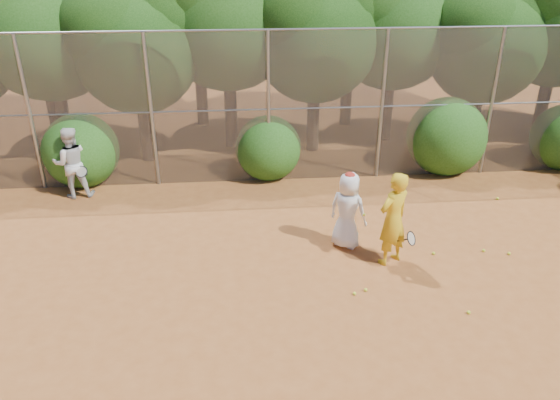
{
  "coord_description": "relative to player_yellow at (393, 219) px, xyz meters",
  "views": [
    {
      "loc": [
        -1.87,
        -7.69,
        6.17
      ],
      "look_at": [
        -1.0,
        2.5,
        1.1
      ],
      "focal_mm": 35.0,
      "sensor_mm": 36.0,
      "label": 1
    }
  ],
  "objects": [
    {
      "name": "ground",
      "position": [
        -1.2,
        -1.66,
        -1.0
      ],
      "size": [
        80.0,
        80.0,
        0.0
      ],
      "primitive_type": "plane",
      "color": "brown",
      "rests_on": "ground"
    },
    {
      "name": "fence_back",
      "position": [
        -1.31,
        4.34,
        1.05
      ],
      "size": [
        20.05,
        0.09,
        4.03
      ],
      "color": "gray",
      "rests_on": "ground"
    },
    {
      "name": "tree_1",
      "position": [
        -8.14,
        6.88,
        3.17
      ],
      "size": [
        4.64,
        4.03,
        6.35
      ],
      "color": "black",
      "rests_on": "ground"
    },
    {
      "name": "tree_2",
      "position": [
        -5.64,
        6.18,
        2.59
      ],
      "size": [
        3.99,
        3.47,
        5.47
      ],
      "color": "black",
      "rests_on": "ground"
    },
    {
      "name": "tree_4",
      "position": [
        -0.64,
        6.58,
        2.76
      ],
      "size": [
        4.19,
        3.64,
        5.73
      ],
      "color": "black",
      "rests_on": "ground"
    },
    {
      "name": "tree_5",
      "position": [
        1.86,
        7.38,
        3.05
      ],
      "size": [
        4.51,
        3.92,
        6.17
      ],
      "color": "black",
      "rests_on": "ground"
    },
    {
      "name": "tree_6",
      "position": [
        4.35,
        6.38,
        2.47
      ],
      "size": [
        3.86,
        3.36,
        5.29
      ],
      "color": "black",
      "rests_on": "ground"
    },
    {
      "name": "tree_11",
      "position": [
        0.86,
        8.98,
        3.17
      ],
      "size": [
        4.64,
        4.03,
        6.35
      ],
      "color": "black",
      "rests_on": "ground"
    },
    {
      "name": "bush_0",
      "position": [
        -7.2,
        4.64,
        0.0
      ],
      "size": [
        2.0,
        2.0,
        2.0
      ],
      "primitive_type": "sphere",
      "color": "#1D4C13",
      "rests_on": "ground"
    },
    {
      "name": "bush_1",
      "position": [
        -2.2,
        4.64,
        -0.1
      ],
      "size": [
        1.8,
        1.8,
        1.8
      ],
      "primitive_type": "sphere",
      "color": "#1D4C13",
      "rests_on": "ground"
    },
    {
      "name": "bush_2",
      "position": [
        2.8,
        4.64,
        0.1
      ],
      "size": [
        2.2,
        2.2,
        2.2
      ],
      "primitive_type": "sphere",
      "color": "#1D4C13",
      "rests_on": "ground"
    },
    {
      "name": "player_yellow",
      "position": [
        0.0,
        0.0,
        0.0
      ],
      "size": [
        0.95,
        0.79,
        2.0
      ],
      "rotation": [
        0.0,
        0.0,
        3.69
      ],
      "color": "gold",
      "rests_on": "ground"
    },
    {
      "name": "player_teen",
      "position": [
        -0.77,
        0.72,
        -0.14
      ],
      "size": [
        0.99,
        0.93,
        1.73
      ],
      "rotation": [
        0.0,
        0.0,
        2.51
      ],
      "color": "white",
      "rests_on": "ground"
    },
    {
      "name": "player_white",
      "position": [
        -7.22,
        3.74,
        -0.07
      ],
      "size": [
        1.02,
        0.86,
        1.85
      ],
      "rotation": [
        0.0,
        0.0,
        3.34
      ],
      "color": "silver",
      "rests_on": "ground"
    },
    {
      "name": "ball_0",
      "position": [
        2.12,
        0.19,
        -0.96
      ],
      "size": [
        0.07,
        0.07,
        0.07
      ],
      "primitive_type": "sphere",
      "color": "#C2D827",
      "rests_on": "ground"
    },
    {
      "name": "ball_1",
      "position": [
        1.01,
        0.17,
        -0.96
      ],
      "size": [
        0.07,
        0.07,
        0.07
      ],
      "primitive_type": "sphere",
      "color": "#C2D827",
      "rests_on": "ground"
    },
    {
      "name": "ball_2",
      "position": [
        0.97,
        -1.82,
        -0.96
      ],
      "size": [
        0.07,
        0.07,
        0.07
      ],
      "primitive_type": "sphere",
      "color": "#C2D827",
      "rests_on": "ground"
    },
    {
      "name": "ball_3",
      "position": [
        2.61,
        0.03,
        -0.96
      ],
      "size": [
        0.07,
        0.07,
        0.07
      ],
      "primitive_type": "sphere",
      "color": "#C2D827",
      "rests_on": "ground"
    },
    {
      "name": "ball_4",
      "position": [
        -0.72,
        -0.99,
        -0.96
      ],
      "size": [
        0.07,
        0.07,
        0.07
      ],
      "primitive_type": "sphere",
      "color": "#C2D827",
      "rests_on": "ground"
    },
    {
      "name": "ball_5",
      "position": [
        3.52,
        2.59,
        -0.96
      ],
      "size": [
        0.07,
        0.07,
        0.07
      ],
      "primitive_type": "sphere",
      "color": "#C2D827",
      "rests_on": "ground"
    },
    {
      "name": "ball_6",
      "position": [
        -0.95,
        -1.09,
        -0.96
      ],
      "size": [
        0.07,
        0.07,
        0.07
      ],
      "primitive_type": "sphere",
      "color": "#C2D827",
      "rests_on": "ground"
    }
  ]
}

